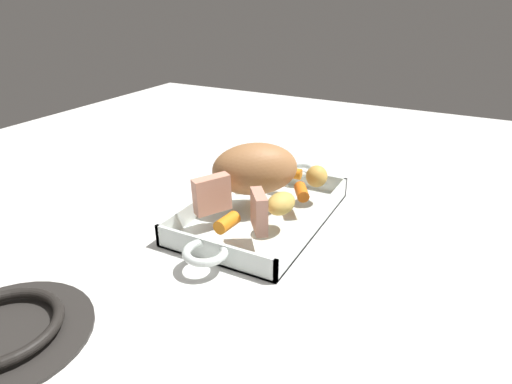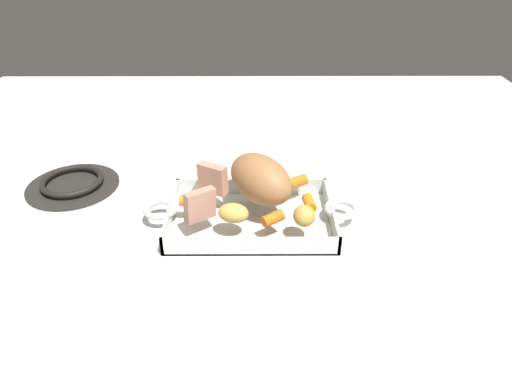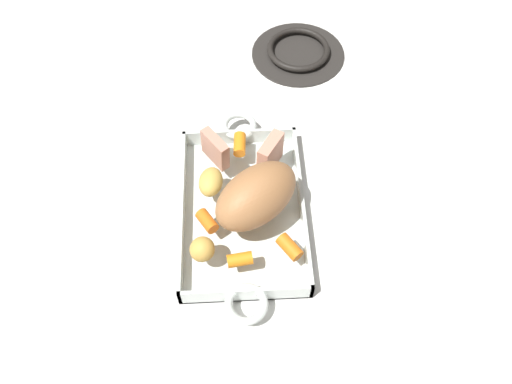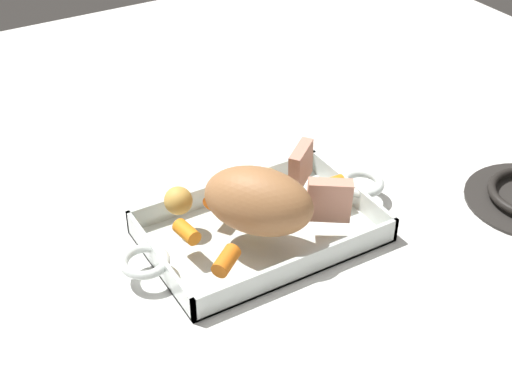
{
  "view_description": "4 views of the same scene",
  "coord_description": "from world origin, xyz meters",
  "px_view_note": "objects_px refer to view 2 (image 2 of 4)",
  "views": [
    {
      "loc": [
        0.62,
        0.31,
        0.38
      ],
      "look_at": [
        0.02,
        -0.0,
        0.06
      ],
      "focal_mm": 30.34,
      "sensor_mm": 36.0,
      "label": 1
    },
    {
      "loc": [
        -0.01,
        0.75,
        0.54
      ],
      "look_at": [
        -0.01,
        0.0,
        0.07
      ],
      "focal_mm": 31.81,
      "sensor_mm": 36.0,
      "label": 2
    },
    {
      "loc": [
        -0.48,
        -0.0,
        0.79
      ],
      "look_at": [
        -0.0,
        -0.03,
        0.07
      ],
      "focal_mm": 36.29,
      "sensor_mm": 36.0,
      "label": 3
    },
    {
      "loc": [
        -0.43,
        -0.71,
        0.67
      ],
      "look_at": [
        0.01,
        0.03,
        0.06
      ],
      "focal_mm": 51.01,
      "sensor_mm": 36.0,
      "label": 4
    }
  ],
  "objects_px": {
    "potato_near_roast": "(304,216)",
    "baby_carrot_northeast": "(309,203)",
    "baby_carrot_northwest": "(297,182)",
    "roasting_dish": "(251,217)",
    "stove_burner_rear": "(72,183)",
    "roast_slice_thick": "(213,179)",
    "roast_slice_thin": "(200,205)",
    "pork_roast": "(261,179)",
    "baby_carrot_long": "(191,200)",
    "potato_halved": "(233,213)",
    "baby_carrot_center_right": "(273,218)"
  },
  "relations": [
    {
      "from": "baby_carrot_northwest",
      "to": "baby_carrot_center_right",
      "type": "distance_m",
      "value": 0.14
    },
    {
      "from": "roasting_dish",
      "to": "baby_carrot_northwest",
      "type": "xyz_separation_m",
      "value": [
        -0.1,
        -0.07,
        0.04
      ]
    },
    {
      "from": "baby_carrot_northeast",
      "to": "potato_halved",
      "type": "distance_m",
      "value": 0.15
    },
    {
      "from": "baby_carrot_northwest",
      "to": "potato_near_roast",
      "type": "xyz_separation_m",
      "value": [
        -0.0,
        0.14,
        0.01
      ]
    },
    {
      "from": "baby_carrot_long",
      "to": "pork_roast",
      "type": "bearing_deg",
      "value": -172.2
    },
    {
      "from": "baby_carrot_long",
      "to": "potato_halved",
      "type": "xyz_separation_m",
      "value": [
        -0.09,
        0.06,
        0.01
      ]
    },
    {
      "from": "baby_carrot_northeast",
      "to": "stove_burner_rear",
      "type": "distance_m",
      "value": 0.54
    },
    {
      "from": "potato_near_roast",
      "to": "baby_carrot_northeast",
      "type": "bearing_deg",
      "value": -105.23
    },
    {
      "from": "pork_roast",
      "to": "stove_burner_rear",
      "type": "relative_size",
      "value": 0.75
    },
    {
      "from": "baby_carrot_northwest",
      "to": "baby_carrot_northeast",
      "type": "height_order",
      "value": "baby_carrot_northwest"
    },
    {
      "from": "potato_halved",
      "to": "baby_carrot_long",
      "type": "bearing_deg",
      "value": -33.61
    },
    {
      "from": "potato_near_roast",
      "to": "roast_slice_thick",
      "type": "bearing_deg",
      "value": -33.92
    },
    {
      "from": "roasting_dish",
      "to": "potato_halved",
      "type": "bearing_deg",
      "value": 58.18
    },
    {
      "from": "roast_slice_thick",
      "to": "baby_carrot_long",
      "type": "bearing_deg",
      "value": 50.37
    },
    {
      "from": "roasting_dish",
      "to": "potato_near_roast",
      "type": "relative_size",
      "value": 10.3
    },
    {
      "from": "stove_burner_rear",
      "to": "baby_carrot_northeast",
      "type": "bearing_deg",
      "value": 164.45
    },
    {
      "from": "pork_roast",
      "to": "baby_carrot_northeast",
      "type": "xyz_separation_m",
      "value": [
        -0.1,
        0.03,
        -0.04
      ]
    },
    {
      "from": "potato_near_roast",
      "to": "roast_slice_thin",
      "type": "bearing_deg",
      "value": -6.61
    },
    {
      "from": "roast_slice_thin",
      "to": "potato_near_roast",
      "type": "xyz_separation_m",
      "value": [
        -0.19,
        0.02,
        -0.01
      ]
    },
    {
      "from": "roast_slice_thick",
      "to": "potato_near_roast",
      "type": "relative_size",
      "value": 1.49
    },
    {
      "from": "baby_carrot_northeast",
      "to": "potato_near_roast",
      "type": "xyz_separation_m",
      "value": [
        0.02,
        0.06,
        0.01
      ]
    },
    {
      "from": "pork_roast",
      "to": "potato_near_roast",
      "type": "xyz_separation_m",
      "value": [
        -0.08,
        0.09,
        -0.03
      ]
    },
    {
      "from": "roasting_dish",
      "to": "potato_halved",
      "type": "height_order",
      "value": "potato_halved"
    },
    {
      "from": "baby_carrot_center_right",
      "to": "potato_halved",
      "type": "relative_size",
      "value": 0.71
    },
    {
      "from": "roasting_dish",
      "to": "roast_slice_thick",
      "type": "height_order",
      "value": "roast_slice_thick"
    },
    {
      "from": "baby_carrot_northeast",
      "to": "baby_carrot_center_right",
      "type": "bearing_deg",
      "value": 35.42
    },
    {
      "from": "baby_carrot_long",
      "to": "potato_halved",
      "type": "height_order",
      "value": "potato_halved"
    },
    {
      "from": "roasting_dish",
      "to": "baby_carrot_northeast",
      "type": "xyz_separation_m",
      "value": [
        -0.11,
        0.01,
        0.04
      ]
    },
    {
      "from": "roasting_dish",
      "to": "roast_slice_thick",
      "type": "relative_size",
      "value": 6.89
    },
    {
      "from": "pork_roast",
      "to": "baby_carrot_center_right",
      "type": "xyz_separation_m",
      "value": [
        -0.02,
        0.08,
        -0.04
      ]
    },
    {
      "from": "baby_carrot_center_right",
      "to": "pork_roast",
      "type": "bearing_deg",
      "value": -75.16
    },
    {
      "from": "baby_carrot_long",
      "to": "roast_slice_thin",
      "type": "bearing_deg",
      "value": 116.19
    },
    {
      "from": "potato_halved",
      "to": "pork_roast",
      "type": "bearing_deg",
      "value": -124.13
    },
    {
      "from": "pork_roast",
      "to": "potato_halved",
      "type": "distance_m",
      "value": 0.1
    },
    {
      "from": "baby_carrot_northwest",
      "to": "roasting_dish",
      "type": "bearing_deg",
      "value": 37.18
    },
    {
      "from": "roast_slice_thin",
      "to": "potato_near_roast",
      "type": "height_order",
      "value": "roast_slice_thin"
    },
    {
      "from": "roast_slice_thin",
      "to": "potato_near_roast",
      "type": "distance_m",
      "value": 0.19
    },
    {
      "from": "pork_roast",
      "to": "potato_halved",
      "type": "relative_size",
      "value": 2.69
    },
    {
      "from": "baby_carrot_northeast",
      "to": "stove_burner_rear",
      "type": "relative_size",
      "value": 0.2
    },
    {
      "from": "roasting_dish",
      "to": "pork_roast",
      "type": "xyz_separation_m",
      "value": [
        -0.02,
        -0.02,
        0.07
      ]
    },
    {
      "from": "baby_carrot_center_right",
      "to": "baby_carrot_northeast",
      "type": "xyz_separation_m",
      "value": [
        -0.07,
        -0.05,
        -0.0
      ]
    },
    {
      "from": "roast_slice_thick",
      "to": "roast_slice_thin",
      "type": "xyz_separation_m",
      "value": [
        0.02,
        0.1,
        -0.0
      ]
    },
    {
      "from": "pork_roast",
      "to": "stove_burner_rear",
      "type": "bearing_deg",
      "value": -15.01
    },
    {
      "from": "roast_slice_thick",
      "to": "baby_carrot_northwest",
      "type": "relative_size",
      "value": 1.43
    },
    {
      "from": "pork_roast",
      "to": "roast_slice_thick",
      "type": "bearing_deg",
      "value": -16.74
    },
    {
      "from": "pork_roast",
      "to": "roast_slice_thick",
      "type": "xyz_separation_m",
      "value": [
        0.1,
        -0.03,
        -0.02
      ]
    },
    {
      "from": "roasting_dish",
      "to": "roast_slice_thin",
      "type": "relative_size",
      "value": 7.11
    },
    {
      "from": "potato_near_roast",
      "to": "stove_burner_rear",
      "type": "height_order",
      "value": "potato_near_roast"
    },
    {
      "from": "roasting_dish",
      "to": "baby_carrot_northwest",
      "type": "distance_m",
      "value": 0.13
    },
    {
      "from": "potato_near_roast",
      "to": "stove_burner_rear",
      "type": "relative_size",
      "value": 0.2
    }
  ]
}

